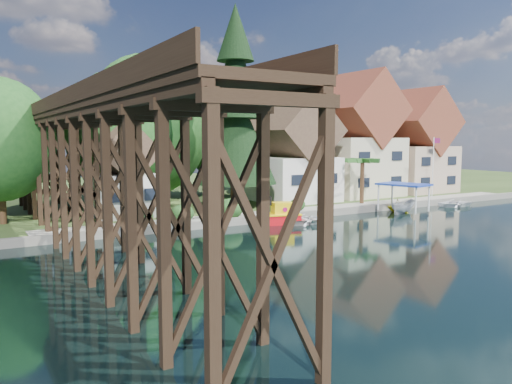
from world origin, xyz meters
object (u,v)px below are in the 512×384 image
house_center (354,143)px  boat_white_b (457,202)px  house_left (291,156)px  flagpole (434,160)px  tugboat (281,215)px  boat_canopy (403,201)px  palm_tree (363,162)px  boat_yellow (399,205)px  conifer (236,111)px  trestle_bridge (85,163)px  house_right (412,148)px  shed (123,176)px  boat_white_a (308,218)px

house_center → boat_white_b: size_ratio=3.57×
house_left → flagpole: (15.33, -5.46, -0.61)m
tugboat → boat_canopy: (12.95, -1.03, 0.50)m
palm_tree → boat_yellow: 5.43m
conifer → tugboat: conifer is taller
trestle_bridge → house_left: bearing=25.2°
house_center → palm_tree: house_center is taller
house_center → house_right: (9.00, -0.50, -0.64)m
palm_tree → boat_white_b: 11.19m
house_right → boat_canopy: house_right is taller
palm_tree → shed: bearing=168.5°
tugboat → boat_white_a: 2.26m
boat_white_a → boat_white_b: 19.49m
house_left → boat_white_b: house_left is taller
palm_tree → flagpole: bearing=3.0°
flagpole → boat_white_b: size_ratio=1.69×
boat_white_a → boat_yellow: 11.43m
palm_tree → boat_canopy: 5.59m
flagpole → boat_white_a: bearing=-167.0°
conifer → boat_yellow: conifer is taller
boat_white_a → tugboat: bearing=64.5°
boat_yellow → house_left: bearing=42.1°
flagpole → boat_canopy: bearing=-154.0°
trestle_bridge → flagpole: (38.33, 5.37, -0.82)m
house_right → boat_yellow: 16.17m
shed → house_right: bearing=2.4°
house_center → shed: size_ratio=1.77×
flagpole → boat_white_a: size_ratio=1.62×
boat_canopy → palm_tree: bearing=105.5°
conifer → boat_white_a: (2.24, -8.08, -8.95)m
house_left → conifer: (-7.76, -2.21, 4.24)m
conifer → boat_white_a: conifer is taller
conifer → flagpole: conifer is taller
conifer → house_left: bearing=15.9°
house_center → palm_tree: 8.29m
flagpole → tugboat: 23.48m
house_left → boat_yellow: size_ratio=4.34×
trestle_bridge → house_center: house_center is taller
boat_white_b → house_center: bearing=39.0°
house_left → boat_yellow: house_left is taller
boat_canopy → boat_yellow: size_ratio=1.92×
boat_yellow → boat_white_b: 8.10m
house_center → boat_canopy: bearing=-108.3°
trestle_bridge → palm_tree: trestle_bridge is taller
house_left → boat_white_a: size_ratio=2.71×
shed → flagpole: bearing=-6.8°
house_right → trestle_bridge: bearing=-165.2°
tugboat → house_right: bearing=20.0°
boat_white_a → palm_tree: bearing=-65.0°
palm_tree → house_left: bearing=125.1°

